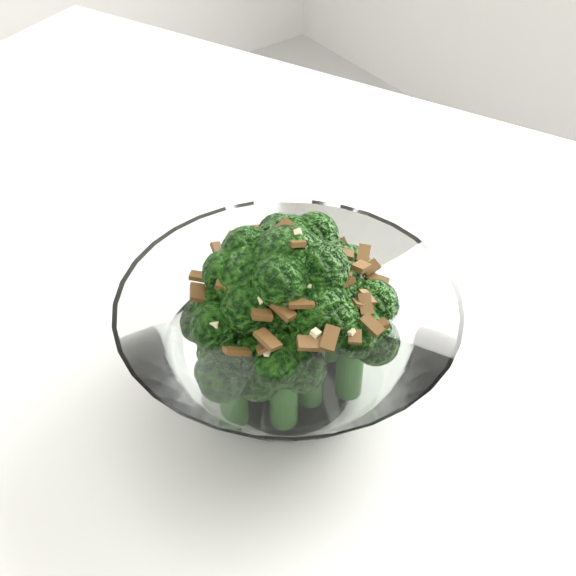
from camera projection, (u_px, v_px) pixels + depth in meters
broccoli_dish at (287, 335)px, 0.53m from camera, size 0.22×0.22×0.14m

